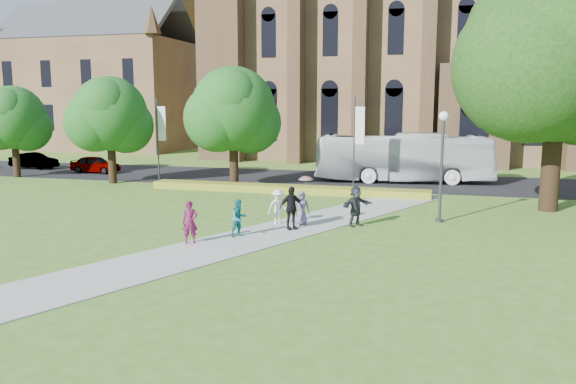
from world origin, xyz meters
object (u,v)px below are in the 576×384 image
(tour_coach, at_px, (403,158))
(large_tree, at_px, (559,48))
(car_0, at_px, (95,164))
(streetlamp, at_px, (442,153))
(pedestrian_0, at_px, (190,222))
(car_1, at_px, (34,161))

(tour_coach, bearing_deg, large_tree, -145.59)
(tour_coach, relative_size, car_0, 3.06)
(streetlamp, bearing_deg, tour_coach, 101.29)
(car_0, relative_size, pedestrian_0, 2.38)
(car_0, bearing_deg, streetlamp, -113.26)
(tour_coach, relative_size, pedestrian_0, 7.28)
(streetlamp, relative_size, pedestrian_0, 3.05)
(large_tree, relative_size, car_0, 3.24)
(large_tree, xyz_separation_m, tour_coach, (-8.21, 9.07, -6.60))
(streetlamp, xyz_separation_m, car_0, (-27.23, 12.38, -2.58))
(streetlamp, relative_size, car_0, 1.28)
(large_tree, bearing_deg, streetlamp, -140.71)
(streetlamp, distance_m, pedestrian_0, 12.19)
(streetlamp, bearing_deg, car_1, 158.36)
(streetlamp, distance_m, tour_coach, 13.92)
(car_1, bearing_deg, car_0, -99.24)
(car_0, height_order, pedestrian_0, pedestrian_0)
(streetlamp, height_order, car_1, streetlamp)
(large_tree, bearing_deg, car_1, 167.16)
(tour_coach, bearing_deg, streetlamp, -176.46)
(tour_coach, xyz_separation_m, pedestrian_0, (-6.90, -20.67, -0.86))
(streetlamp, height_order, pedestrian_0, streetlamp)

